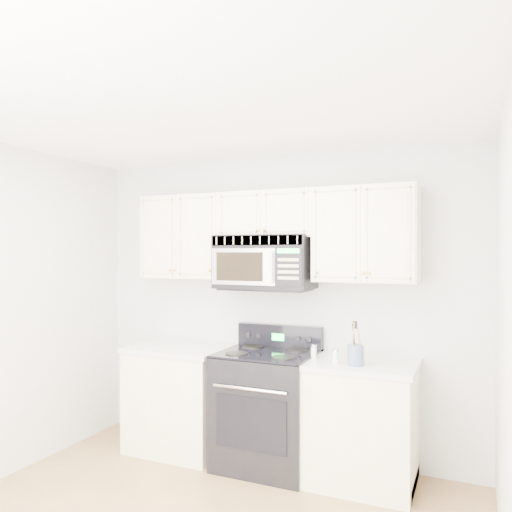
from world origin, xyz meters
The scene contains 9 objects.
room centered at (0.00, 0.00, 1.30)m, with size 3.51×3.51×2.61m.
base_cabinet_left centered at (-0.80, 1.44, 0.43)m, with size 0.86×0.65×0.92m.
base_cabinet_right centered at (0.80, 1.44, 0.43)m, with size 0.86×0.65×0.92m.
range centered at (0.05, 1.43, 0.48)m, with size 0.77×0.70×1.12m.
upper_cabinets centered at (0.00, 1.58, 1.93)m, with size 2.44×0.37×0.75m.
microwave centered at (-0.02, 1.54, 1.68)m, with size 0.82×0.46×0.45m.
utensil_crock centered at (0.80, 1.30, 1.00)m, with size 0.12×0.12×0.32m.
shaker_salt centered at (0.45, 1.40, 0.98)m, with size 0.05×0.05×0.11m.
shaker_pepper centered at (0.65, 1.29, 0.98)m, with size 0.05×0.05×0.11m.
Camera 1 is at (1.61, -2.35, 1.75)m, focal length 35.00 mm.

